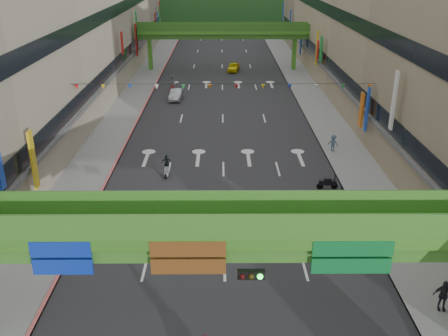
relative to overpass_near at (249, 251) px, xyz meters
name	(u,v)px	position (x,y,z in m)	size (l,w,h in m)	color
road_slab	(222,95)	(-0.93, 44.62, -5.20)	(18.00, 140.00, 0.02)	#28282B
sidewalk_left	(136,95)	(-11.93, 44.62, -5.13)	(4.00, 140.00, 0.15)	gray
sidewalk_right	(309,94)	(10.07, 44.62, -5.13)	(4.00, 140.00, 0.15)	gray
curb_left	(151,94)	(-10.03, 44.62, -5.12)	(0.20, 140.00, 0.18)	#CC5959
curb_right	(294,94)	(8.17, 44.62, -5.12)	(0.20, 140.00, 0.18)	gray
building_row_left	(64,18)	(-19.86, 44.62, 4.25)	(12.80, 95.00, 19.00)	#9E937F
building_row_right	(380,18)	(18.00, 44.62, 4.25)	(12.80, 95.00, 19.00)	gray
overpass_near	(249,251)	(0.00, 0.00, 0.00)	(28.00, 12.27, 7.10)	#4C9E2D
overpass_far	(222,34)	(-0.93, 59.62, 0.20)	(28.00, 2.20, 7.10)	#4C9E2D
hill_left	(176,10)	(-15.93, 154.62, -5.21)	(168.00, 140.00, 112.00)	#1C4419
hill_right	(289,5)	(24.07, 174.62, -5.21)	(208.00, 176.00, 128.00)	#1C4419
bunting_string	(223,87)	(-0.93, 24.62, 0.75)	(26.00, 0.36, 0.47)	black
scooter_rider_near	(247,216)	(0.50, 10.87, -4.27)	(0.61, 1.60, 2.02)	black
scooter_rider_left	(167,166)	(-5.46, 19.25, -4.31)	(0.89, 1.60, 1.83)	#A1A0A9
scooter_rider_far	(173,84)	(-7.34, 46.17, -4.11)	(0.99, 1.58, 2.15)	maroon
parked_scooter_row	(340,210)	(6.87, 12.35, -4.68)	(1.60, 9.35, 1.08)	black
car_silver	(176,94)	(-6.58, 42.43, -4.55)	(1.39, 3.98, 1.31)	#A5A5AD
car_yellow	(233,67)	(0.78, 58.77, -4.54)	(1.56, 3.88, 1.32)	yellow
pedestrian_dark	(443,298)	(9.69, 2.62, -4.39)	(0.96, 0.40, 1.64)	black
pedestrian_blue	(333,145)	(8.87, 24.40, -4.45)	(0.70, 0.45, 1.50)	#395264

